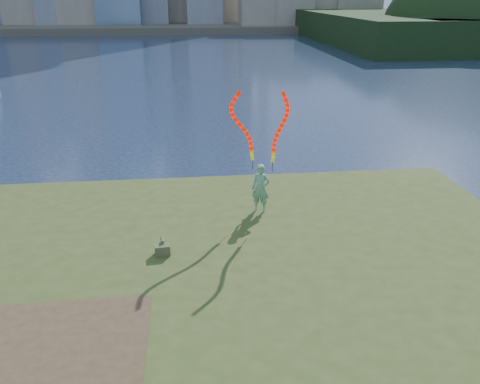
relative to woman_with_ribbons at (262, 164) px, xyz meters
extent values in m
plane|color=#18243C|center=(-2.34, -2.25, -2.26)|extent=(320.00, 320.00, 0.00)
cube|color=#39491A|center=(-2.34, -4.75, -2.11)|extent=(20.00, 18.00, 0.30)
cube|color=#39491A|center=(-2.34, -4.45, -1.86)|extent=(17.00, 15.00, 0.30)
cube|color=#39491A|center=(-2.34, -4.25, -1.61)|extent=(14.00, 12.00, 0.30)
cube|color=#47331E|center=(-4.54, -5.45, -1.45)|extent=(3.20, 3.00, 0.02)
cube|color=#4F493A|center=(-2.34, 92.75, -1.66)|extent=(320.00, 40.00, 1.20)
imported|color=#217736|center=(-0.02, -0.03, -0.74)|extent=(0.62, 0.52, 1.44)
cylinder|color=black|center=(-0.23, 0.16, -0.07)|extent=(0.02, 0.02, 0.30)
cylinder|color=black|center=(0.30, -0.06, -0.07)|extent=(0.02, 0.02, 0.30)
cube|color=#51552F|center=(-2.78, -2.24, -1.32)|extent=(0.40, 0.29, 0.27)
cylinder|color=#51552F|center=(-2.78, -2.07, -1.15)|extent=(0.11, 0.26, 0.09)
camera|label=1|loc=(-1.96, -12.39, 4.50)|focal=35.00mm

